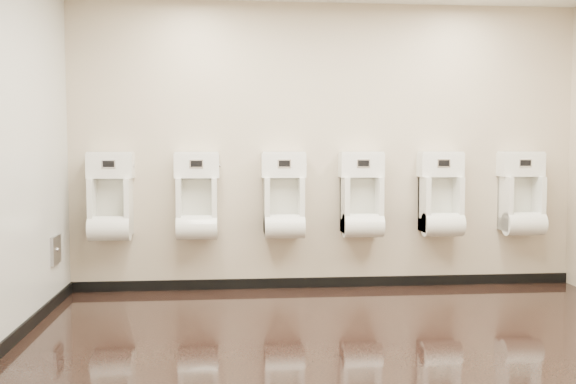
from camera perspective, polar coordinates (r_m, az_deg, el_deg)
name	(u,v)px	position (r m, az deg, el deg)	size (l,w,h in m)	color
ground	(362,339)	(4.83, 6.63, -12.87)	(5.00, 3.50, 0.00)	black
back_wall	(327,147)	(6.34, 3.49, 4.02)	(5.00, 0.02, 2.80)	beige
front_wall	(446,148)	(2.93, 13.89, 3.85)	(5.00, 0.02, 2.80)	beige
left_wall	(2,147)	(4.78, -24.09, 3.65)	(0.02, 3.50, 2.80)	beige
tile_overlay_left	(3,147)	(4.78, -24.03, 3.66)	(0.01, 3.50, 2.80)	white
skirting_back	(327,282)	(6.48, 3.45, -8.02)	(5.00, 0.02, 0.10)	black
skirting_left	(10,342)	(4.96, -23.49, -12.12)	(0.02, 3.50, 0.10)	black
access_panel	(56,250)	(5.99, -19.95, -4.87)	(0.04, 0.25, 0.25)	#9E9EA3
urinal_0	(110,203)	(6.25, -15.50, -0.95)	(0.44, 0.33, 0.81)	white
urinal_1	(197,202)	(6.16, -8.09, -0.91)	(0.44, 0.33, 0.81)	white
urinal_2	(284,202)	(6.17, -0.37, -0.86)	(0.44, 0.33, 0.81)	white
urinal_3	(362,201)	(6.28, 6.58, -0.80)	(0.44, 0.33, 0.81)	white
urinal_4	(441,200)	(6.49, 13.46, -0.73)	(0.44, 0.33, 0.81)	white
urinal_5	(522,200)	(6.80, 20.07, -0.65)	(0.44, 0.33, 0.81)	white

